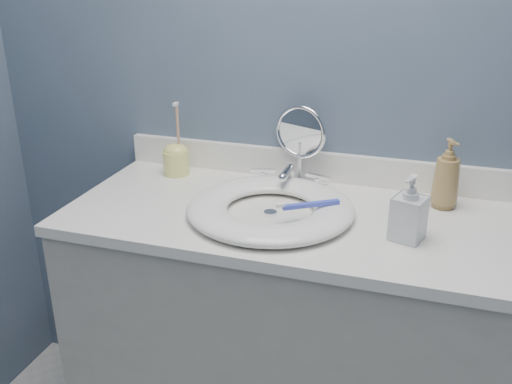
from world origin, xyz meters
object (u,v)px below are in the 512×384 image
at_px(soap_bottle_amber, 447,174).
at_px(toothbrush_holder, 176,158).
at_px(makeup_mirror, 300,141).
at_px(soap_bottle_clear, 409,208).

distance_m(soap_bottle_amber, toothbrush_holder, 0.81).
relative_size(makeup_mirror, soap_bottle_amber, 1.24).
relative_size(soap_bottle_amber, toothbrush_holder, 0.83).
relative_size(soap_bottle_clear, toothbrush_holder, 0.70).
xyz_separation_m(makeup_mirror, soap_bottle_clear, (0.34, -0.29, -0.05)).
height_order(makeup_mirror, soap_bottle_amber, makeup_mirror).
bearing_deg(makeup_mirror, soap_bottle_clear, -29.17).
height_order(soap_bottle_clear, toothbrush_holder, toothbrush_holder).
relative_size(makeup_mirror, toothbrush_holder, 1.03).
height_order(makeup_mirror, toothbrush_holder, makeup_mirror).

